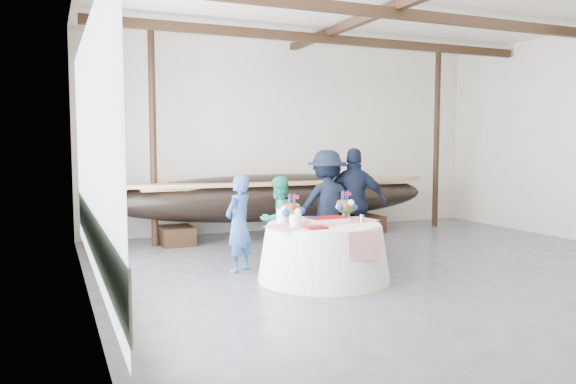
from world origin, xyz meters
name	(u,v)px	position (x,y,z in m)	size (l,w,h in m)	color
floor	(451,284)	(0.00, 0.00, 0.00)	(10.00, 12.00, 0.01)	#3D3D42
wall_back	(291,137)	(0.00, 6.00, 2.25)	(10.00, 0.02, 4.50)	silver
wall_left	(92,129)	(-5.00, 0.00, 2.25)	(0.02, 12.00, 4.50)	silver
pavilion_structure	(422,21)	(0.00, 0.84, 4.00)	(9.80, 11.76, 4.50)	black
open_bay	(91,164)	(-4.95, 1.00, 1.83)	(0.03, 7.00, 3.20)	silver
longboat_display	(277,197)	(-0.80, 4.90, 0.90)	(7.55, 1.51, 1.42)	black
banquet_table	(324,251)	(-1.60, 1.04, 0.43)	(2.04, 2.04, 0.87)	silver
tabletop_items	(318,213)	(-1.62, 1.18, 1.02)	(1.96, 1.02, 0.40)	red
guest_woman_blue	(239,224)	(-2.64, 2.04, 0.79)	(0.58, 0.38, 1.59)	navy
guest_woman_teal	(278,220)	(-1.78, 2.44, 0.76)	(0.74, 0.58, 1.52)	#1C9271
guest_man_left	(327,205)	(-0.85, 2.40, 0.99)	(1.28, 0.73, 1.97)	black
guest_man_right	(355,203)	(-0.33, 2.31, 1.01)	(1.18, 0.49, 2.01)	black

